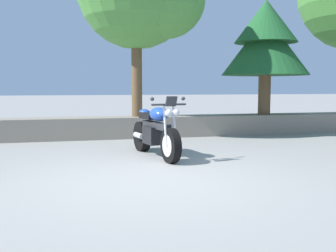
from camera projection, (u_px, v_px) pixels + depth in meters
ground_plane at (149, 180)px, 5.61m from camera, size 120.00×120.00×0.00m
stone_wall at (114, 127)px, 10.22m from camera, size 36.00×0.80×0.55m
motorcycle_blue_centre at (156, 132)px, 7.42m from camera, size 0.78×2.05×1.18m
pine_tree_mid_left at (266, 40)px, 10.97m from camera, size 2.47×2.47×3.23m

